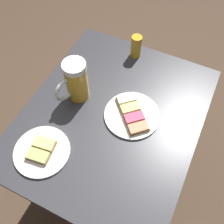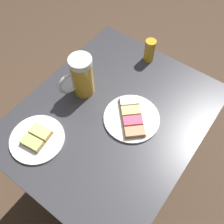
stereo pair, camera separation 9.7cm
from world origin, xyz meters
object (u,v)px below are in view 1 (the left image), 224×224
at_px(plate_near, 132,114).
at_px(beer_glass_small, 136,46).
at_px(plate_far, 42,151).
at_px(beer_mug, 76,81).

xyz_separation_m(plate_near, beer_glass_small, (0.11, -0.30, 0.04)).
relative_size(plate_near, beer_glass_small, 2.05).
bearing_deg(plate_near, plate_far, 50.82).
distance_m(plate_near, plate_far, 0.35).
distance_m(beer_mug, beer_glass_small, 0.33).
relative_size(plate_near, beer_mug, 1.19).
bearing_deg(beer_glass_small, beer_mug, 68.88).
height_order(plate_near, beer_glass_small, beer_glass_small).
bearing_deg(plate_far, plate_near, -129.18).
distance_m(plate_near, beer_mug, 0.25).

